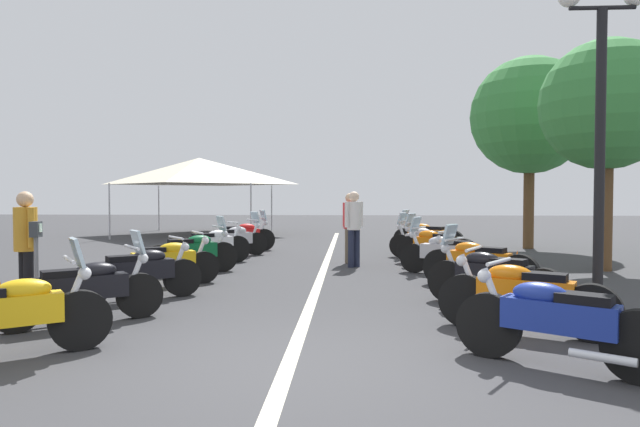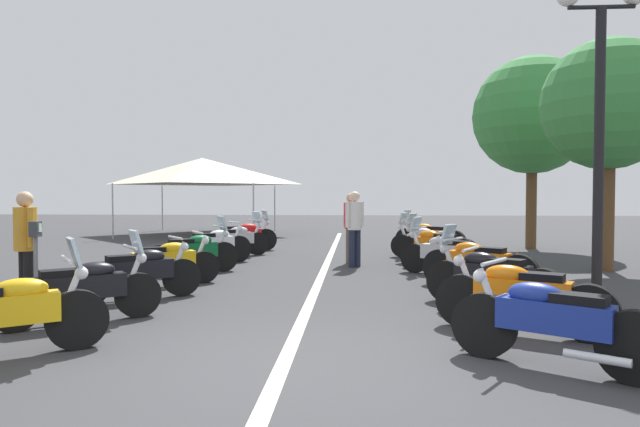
% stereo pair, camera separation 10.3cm
% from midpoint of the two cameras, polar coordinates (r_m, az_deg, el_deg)
% --- Properties ---
extents(ground_plane, '(80.00, 80.00, 0.00)m').
position_cam_midpoint_polar(ground_plane, '(5.52, -3.46, -15.67)').
color(ground_plane, '#38383A').
extents(lane_centre_stripe, '(24.89, 0.16, 0.01)m').
position_cam_midpoint_polar(lane_centre_stripe, '(11.66, 0.46, -6.27)').
color(lane_centre_stripe, beige).
rests_on(lane_centre_stripe, ground_plane).
extents(motorcycle_left_row_0, '(1.32, 1.76, 1.21)m').
position_cam_midpoint_polar(motorcycle_left_row_0, '(6.53, -29.21, -8.90)').
color(motorcycle_left_row_0, black).
rests_on(motorcycle_left_row_0, ground_plane).
extents(motorcycle_left_row_1, '(1.38, 1.75, 1.19)m').
position_cam_midpoint_polar(motorcycle_left_row_1, '(7.84, -22.83, -7.11)').
color(motorcycle_left_row_1, black).
rests_on(motorcycle_left_row_1, ground_plane).
extents(motorcycle_left_row_2, '(1.36, 1.72, 0.99)m').
position_cam_midpoint_polar(motorcycle_left_row_2, '(9.25, -17.79, -5.73)').
color(motorcycle_left_row_2, black).
rests_on(motorcycle_left_row_2, ground_plane).
extents(motorcycle_left_row_3, '(1.24, 1.81, 0.98)m').
position_cam_midpoint_polar(motorcycle_left_row_3, '(10.55, -15.34, -4.79)').
color(motorcycle_left_row_3, black).
rests_on(motorcycle_left_row_3, ground_plane).
extents(motorcycle_left_row_4, '(1.28, 1.76, 1.21)m').
position_cam_midpoint_polar(motorcycle_left_row_4, '(12.03, -12.64, -3.83)').
color(motorcycle_left_row_4, black).
rests_on(motorcycle_left_row_4, ground_plane).
extents(motorcycle_left_row_5, '(1.37, 1.66, 1.01)m').
position_cam_midpoint_polar(motorcycle_left_row_5, '(13.62, -10.65, -3.18)').
color(motorcycle_left_row_5, black).
rests_on(motorcycle_left_row_5, ground_plane).
extents(motorcycle_left_row_6, '(1.44, 1.75, 1.20)m').
position_cam_midpoint_polar(motorcycle_left_row_6, '(15.15, -8.61, -2.64)').
color(motorcycle_left_row_6, black).
rests_on(motorcycle_left_row_6, ground_plane).
extents(motorcycle_left_row_7, '(1.15, 1.91, 1.22)m').
position_cam_midpoint_polar(motorcycle_left_row_7, '(16.48, -7.68, -2.25)').
color(motorcycle_left_row_7, black).
rests_on(motorcycle_left_row_7, ground_plane).
extents(motorcycle_right_row_0, '(1.27, 1.76, 1.01)m').
position_cam_midpoint_polar(motorcycle_right_row_0, '(5.84, 23.15, -10.14)').
color(motorcycle_right_row_0, black).
rests_on(motorcycle_right_row_0, ground_plane).
extents(motorcycle_right_row_1, '(1.13, 1.93, 1.01)m').
position_cam_midpoint_polar(motorcycle_right_row_1, '(7.14, 20.26, -7.89)').
color(motorcycle_right_row_1, black).
rests_on(motorcycle_right_row_1, ground_plane).
extents(motorcycle_right_row_2, '(1.33, 1.80, 1.21)m').
position_cam_midpoint_polar(motorcycle_right_row_2, '(8.64, 17.37, -6.13)').
color(motorcycle_right_row_2, black).
rests_on(motorcycle_right_row_2, ground_plane).
extents(motorcycle_right_row_3, '(1.31, 1.83, 1.01)m').
position_cam_midpoint_polar(motorcycle_right_row_3, '(10.24, 16.09, -4.89)').
color(motorcycle_right_row_3, black).
rests_on(motorcycle_right_row_3, ground_plane).
extents(motorcycle_right_row_4, '(1.26, 1.91, 1.20)m').
position_cam_midpoint_polar(motorcycle_right_row_4, '(11.79, 13.18, -3.99)').
color(motorcycle_right_row_4, black).
rests_on(motorcycle_right_row_4, ground_plane).
extents(motorcycle_right_row_5, '(1.26, 1.77, 1.23)m').
position_cam_midpoint_polar(motorcycle_right_row_5, '(13.34, 11.97, -3.23)').
color(motorcycle_right_row_5, black).
rests_on(motorcycle_right_row_5, ground_plane).
extents(motorcycle_right_row_6, '(1.18, 1.96, 1.20)m').
position_cam_midpoint_polar(motorcycle_right_row_6, '(14.73, 11.23, -2.80)').
color(motorcycle_right_row_6, black).
rests_on(motorcycle_right_row_6, ground_plane).
extents(motorcycle_right_row_7, '(1.31, 1.92, 1.22)m').
position_cam_midpoint_polar(motorcycle_right_row_7, '(16.39, 11.24, -2.27)').
color(motorcycle_right_row_7, black).
rests_on(motorcycle_right_row_7, ground_plane).
extents(street_lamp_twin_globe, '(0.32, 1.22, 4.61)m').
position_cam_midpoint_polar(street_lamp_twin_globe, '(8.87, 27.06, 11.51)').
color(street_lamp_twin_globe, black).
rests_on(street_lamp_twin_globe, ground_plane).
extents(parking_meter, '(0.20, 0.15, 1.29)m').
position_cam_midpoint_polar(parking_meter, '(8.87, -26.82, -3.26)').
color(parking_meter, slate).
rests_on(parking_meter, ground_plane).
extents(traffic_cone_0, '(0.36, 0.36, 0.61)m').
position_cam_midpoint_polar(traffic_cone_0, '(11.21, 19.81, -5.23)').
color(traffic_cone_0, orange).
rests_on(traffic_cone_0, ground_plane).
extents(bystander_0, '(0.45, 0.35, 1.71)m').
position_cam_midpoint_polar(bystander_0, '(13.55, 3.41, -0.89)').
color(bystander_0, brown).
rests_on(bystander_0, ground_plane).
extents(bystander_2, '(0.37, 0.43, 1.72)m').
position_cam_midpoint_polar(bystander_2, '(9.19, -27.65, -2.40)').
color(bystander_2, black).
rests_on(bystander_2, ground_plane).
extents(bystander_3, '(0.38, 0.42, 1.74)m').
position_cam_midpoint_polar(bystander_3, '(12.79, 3.80, -0.95)').
color(bystander_3, '#1E2338').
rests_on(bystander_3, ground_plane).
extents(roadside_tree_0, '(3.60, 3.60, 5.91)m').
position_cam_midpoint_polar(roadside_tree_0, '(18.52, 21.08, 9.33)').
color(roadside_tree_0, brown).
rests_on(roadside_tree_0, ground_plane).
extents(roadside_tree_1, '(2.83, 2.83, 5.05)m').
position_cam_midpoint_polar(roadside_tree_1, '(13.79, 27.64, 9.79)').
color(roadside_tree_1, brown).
rests_on(roadside_tree_1, ground_plane).
extents(event_tent, '(5.91, 5.91, 3.20)m').
position_cam_midpoint_polar(event_tent, '(23.78, -11.87, 4.26)').
color(event_tent, beige).
rests_on(event_tent, ground_plane).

